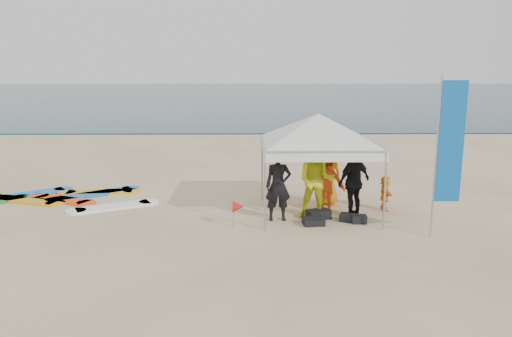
{
  "coord_description": "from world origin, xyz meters",
  "views": [
    {
      "loc": [
        -0.17,
        -9.87,
        3.75
      ],
      "look_at": [
        -0.01,
        2.6,
        1.2
      ],
      "focal_mm": 35.0,
      "sensor_mm": 36.0,
      "label": 1
    }
  ],
  "objects_px": {
    "person_black_a": "(278,186)",
    "surfboard_spread": "(57,198)",
    "person_yellow": "(316,181)",
    "marker_pennant": "(238,207)",
    "feather_flag": "(449,144)",
    "person_orange_b": "(327,175)",
    "canopy_tent": "(319,114)",
    "person_black_b": "(354,182)",
    "person_seated": "(385,193)",
    "person_orange_a": "(326,181)"
  },
  "relations": [
    {
      "from": "person_orange_b",
      "to": "person_seated",
      "type": "height_order",
      "value": "person_orange_b"
    },
    {
      "from": "person_black_a",
      "to": "person_orange_b",
      "type": "distance_m",
      "value": 2.03
    },
    {
      "from": "canopy_tent",
      "to": "marker_pennant",
      "type": "bearing_deg",
      "value": -150.16
    },
    {
      "from": "person_orange_b",
      "to": "surfboard_spread",
      "type": "bearing_deg",
      "value": -15.48
    },
    {
      "from": "canopy_tent",
      "to": "feather_flag",
      "type": "relative_size",
      "value": 1.1
    },
    {
      "from": "person_orange_a",
      "to": "person_yellow",
      "type": "bearing_deg",
      "value": 62.38
    },
    {
      "from": "person_orange_a",
      "to": "feather_flag",
      "type": "relative_size",
      "value": 0.45
    },
    {
      "from": "person_orange_a",
      "to": "marker_pennant",
      "type": "height_order",
      "value": "person_orange_a"
    },
    {
      "from": "person_yellow",
      "to": "person_black_b",
      "type": "bearing_deg",
      "value": 19.43
    },
    {
      "from": "feather_flag",
      "to": "person_orange_b",
      "type": "bearing_deg",
      "value": 129.18
    },
    {
      "from": "person_orange_a",
      "to": "person_orange_b",
      "type": "height_order",
      "value": "person_orange_b"
    },
    {
      "from": "person_black_a",
      "to": "person_black_b",
      "type": "relative_size",
      "value": 0.96
    },
    {
      "from": "person_black_a",
      "to": "person_seated",
      "type": "xyz_separation_m",
      "value": [
        2.89,
        0.86,
        -0.42
      ]
    },
    {
      "from": "person_yellow",
      "to": "person_orange_a",
      "type": "relative_size",
      "value": 1.2
    },
    {
      "from": "person_yellow",
      "to": "feather_flag",
      "type": "bearing_deg",
      "value": -16.91
    },
    {
      "from": "marker_pennant",
      "to": "person_seated",
      "type": "bearing_deg",
      "value": 19.8
    },
    {
      "from": "person_black_a",
      "to": "marker_pennant",
      "type": "height_order",
      "value": "person_black_a"
    },
    {
      "from": "person_black_a",
      "to": "person_yellow",
      "type": "bearing_deg",
      "value": 1.26
    },
    {
      "from": "person_black_a",
      "to": "canopy_tent",
      "type": "height_order",
      "value": "canopy_tent"
    },
    {
      "from": "person_black_a",
      "to": "surfboard_spread",
      "type": "relative_size",
      "value": 0.32
    },
    {
      "from": "feather_flag",
      "to": "surfboard_spread",
      "type": "relative_size",
      "value": 0.64
    },
    {
      "from": "person_yellow",
      "to": "person_orange_b",
      "type": "relative_size",
      "value": 1.17
    },
    {
      "from": "person_yellow",
      "to": "person_orange_a",
      "type": "height_order",
      "value": "person_yellow"
    },
    {
      "from": "person_black_a",
      "to": "surfboard_spread",
      "type": "xyz_separation_m",
      "value": [
        -6.25,
        2.02,
        -0.85
      ]
    },
    {
      "from": "person_orange_b",
      "to": "surfboard_spread",
      "type": "height_order",
      "value": "person_orange_b"
    },
    {
      "from": "person_orange_b",
      "to": "marker_pennant",
      "type": "bearing_deg",
      "value": 28.22
    },
    {
      "from": "person_orange_a",
      "to": "person_black_b",
      "type": "xyz_separation_m",
      "value": [
        0.63,
        -0.52,
        0.1
      ]
    },
    {
      "from": "person_orange_a",
      "to": "marker_pennant",
      "type": "bearing_deg",
      "value": 29.63
    },
    {
      "from": "person_black_a",
      "to": "feather_flag",
      "type": "relative_size",
      "value": 0.49
    },
    {
      "from": "canopy_tent",
      "to": "marker_pennant",
      "type": "xyz_separation_m",
      "value": [
        -2.01,
        -1.16,
        -2.09
      ]
    },
    {
      "from": "person_black_a",
      "to": "marker_pennant",
      "type": "distance_m",
      "value": 1.18
    },
    {
      "from": "person_orange_b",
      "to": "feather_flag",
      "type": "xyz_separation_m",
      "value": [
        2.21,
        -2.71,
        1.27
      ]
    },
    {
      "from": "person_orange_a",
      "to": "person_black_b",
      "type": "height_order",
      "value": "person_black_b"
    },
    {
      "from": "person_black_a",
      "to": "person_black_b",
      "type": "distance_m",
      "value": 1.94
    },
    {
      "from": "person_black_a",
      "to": "person_yellow",
      "type": "xyz_separation_m",
      "value": [
        0.95,
        0.11,
        0.09
      ]
    },
    {
      "from": "person_black_a",
      "to": "surfboard_spread",
      "type": "height_order",
      "value": "person_black_a"
    },
    {
      "from": "person_black_b",
      "to": "surfboard_spread",
      "type": "distance_m",
      "value": 8.4
    },
    {
      "from": "person_black_b",
      "to": "person_seated",
      "type": "height_order",
      "value": "person_black_b"
    },
    {
      "from": "person_yellow",
      "to": "marker_pennant",
      "type": "relative_size",
      "value": 3.05
    },
    {
      "from": "person_black_b",
      "to": "feather_flag",
      "type": "bearing_deg",
      "value": 101.22
    },
    {
      "from": "person_orange_b",
      "to": "feather_flag",
      "type": "distance_m",
      "value": 3.72
    },
    {
      "from": "person_black_a",
      "to": "person_orange_a",
      "type": "relative_size",
      "value": 1.08
    },
    {
      "from": "person_yellow",
      "to": "feather_flag",
      "type": "relative_size",
      "value": 0.54
    },
    {
      "from": "person_black_b",
      "to": "feather_flag",
      "type": "distance_m",
      "value": 2.59
    },
    {
      "from": "person_black_a",
      "to": "canopy_tent",
      "type": "xyz_separation_m",
      "value": [
        1.04,
        0.62,
        1.7
      ]
    },
    {
      "from": "person_black_a",
      "to": "marker_pennant",
      "type": "bearing_deg",
      "value": -156.67
    },
    {
      "from": "marker_pennant",
      "to": "person_orange_a",
      "type": "bearing_deg",
      "value": 30.25
    },
    {
      "from": "person_orange_a",
      "to": "person_seated",
      "type": "bearing_deg",
      "value": -178.16
    },
    {
      "from": "person_orange_a",
      "to": "marker_pennant",
      "type": "relative_size",
      "value": 2.55
    },
    {
      "from": "person_black_b",
      "to": "marker_pennant",
      "type": "xyz_separation_m",
      "value": [
        -2.9,
        -0.8,
        -0.42
      ]
    }
  ]
}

